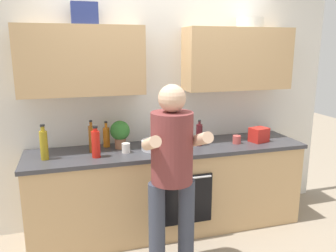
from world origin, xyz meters
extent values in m
plane|color=gray|center=(0.00, 0.00, 0.00)|extent=(12.00, 12.00, 0.00)
cube|color=silver|center=(0.00, 0.36, 1.25)|extent=(4.00, 0.06, 2.50)
cube|color=tan|center=(-0.81, 0.17, 1.77)|extent=(1.17, 0.32, 0.65)
cube|color=tan|center=(0.81, 0.17, 1.77)|extent=(1.17, 0.32, 0.65)
cylinder|color=silver|center=(0.94, 0.17, 2.15)|extent=(0.28, 0.28, 0.10)
cube|color=navy|center=(-0.77, 0.17, 2.20)|extent=(0.24, 0.20, 0.20)
cube|color=tan|center=(0.00, 0.00, 0.43)|extent=(2.80, 0.60, 0.86)
cube|color=#38383D|center=(0.00, 0.00, 0.88)|extent=(2.84, 0.64, 0.04)
cube|color=black|center=(0.06, -0.31, 0.45)|extent=(0.56, 0.02, 0.50)
cylinder|color=silver|center=(0.06, -0.33, 0.68)|extent=(0.52, 0.02, 0.02)
cylinder|color=#383D4C|center=(-0.31, -0.69, 0.41)|extent=(0.14, 0.14, 0.82)
cylinder|color=#383D4C|center=(-0.05, -0.69, 0.41)|extent=(0.14, 0.14, 0.82)
cylinder|color=brown|center=(-0.18, -0.69, 1.11)|extent=(0.34, 0.34, 0.58)
sphere|color=#D8AD8C|center=(-0.18, -0.69, 1.51)|extent=(0.22, 0.22, 0.22)
cylinder|color=#D8AD8C|center=(-0.38, -0.81, 1.20)|extent=(0.09, 0.31, 0.19)
cylinder|color=#D8AD8C|center=(0.02, -0.81, 1.20)|extent=(0.09, 0.31, 0.19)
cylinder|color=olive|center=(-1.20, -0.05, 1.03)|extent=(0.07, 0.07, 0.27)
cylinder|color=olive|center=(-1.20, -0.05, 1.19)|extent=(0.04, 0.04, 0.04)
cylinder|color=black|center=(-1.20, -0.05, 1.22)|extent=(0.04, 0.04, 0.02)
cylinder|color=#471419|center=(0.32, -0.02, 1.01)|extent=(0.07, 0.07, 0.22)
cylinder|color=#471419|center=(0.32, -0.02, 1.14)|extent=(0.03, 0.03, 0.03)
cylinder|color=black|center=(0.32, -0.02, 1.16)|extent=(0.03, 0.03, 0.01)
cylinder|color=orange|center=(-0.61, 0.21, 1.00)|extent=(0.07, 0.07, 0.20)
cylinder|color=orange|center=(-0.61, 0.21, 1.13)|extent=(0.03, 0.03, 0.05)
cylinder|color=black|center=(-0.61, 0.21, 1.16)|extent=(0.03, 0.03, 0.01)
cylinder|color=#8C4C14|center=(-0.77, 0.06, 1.03)|extent=(0.05, 0.05, 0.26)
cylinder|color=#8C4C14|center=(-0.77, 0.06, 1.18)|extent=(0.03, 0.03, 0.04)
cylinder|color=black|center=(-0.77, 0.06, 1.21)|extent=(0.03, 0.03, 0.01)
cylinder|color=red|center=(-0.74, -0.11, 1.02)|extent=(0.08, 0.08, 0.25)
cylinder|color=red|center=(-0.74, -0.11, 1.16)|extent=(0.04, 0.04, 0.03)
cylinder|color=black|center=(-0.74, -0.11, 1.19)|extent=(0.05, 0.05, 0.02)
cylinder|color=black|center=(0.08, -0.17, 0.97)|extent=(0.05, 0.05, 0.14)
cylinder|color=black|center=(0.08, -0.17, 1.07)|extent=(0.02, 0.02, 0.06)
cylinder|color=black|center=(0.08, -0.17, 1.11)|extent=(0.03, 0.03, 0.01)
cylinder|color=brown|center=(0.27, 0.14, 1.00)|extent=(0.08, 0.08, 0.19)
cylinder|color=brown|center=(0.27, 0.14, 1.12)|extent=(0.04, 0.04, 0.06)
cylinder|color=black|center=(0.27, 0.14, 1.16)|extent=(0.05, 0.05, 0.02)
cylinder|color=white|center=(-0.45, -0.05, 0.95)|extent=(0.08, 0.08, 0.09)
cylinder|color=#BF4C47|center=(0.73, -0.06, 0.94)|extent=(0.09, 0.09, 0.09)
cylinder|color=silver|center=(-0.15, -0.03, 0.95)|extent=(0.29, 0.29, 0.10)
cylinder|color=#9E6647|center=(-0.48, 0.12, 0.95)|extent=(0.11, 0.11, 0.10)
sphere|color=#2D6B28|center=(-0.48, 0.12, 1.08)|extent=(0.20, 0.20, 0.20)
cube|color=red|center=(0.99, -0.06, 0.98)|extent=(0.21, 0.19, 0.15)
camera|label=1|loc=(-0.95, -3.19, 1.90)|focal=36.35mm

